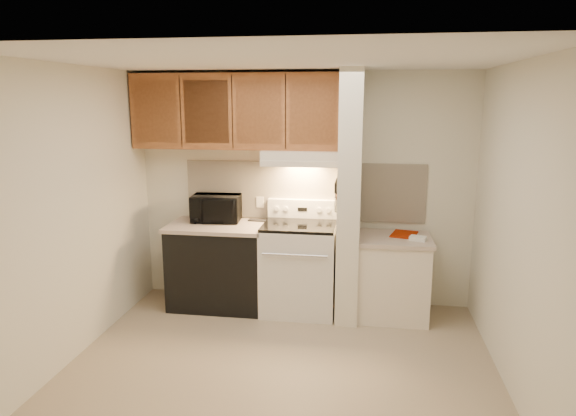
# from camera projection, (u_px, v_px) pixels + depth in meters

# --- Properties ---
(floor) EXTENTS (3.60, 3.60, 0.00)m
(floor) POSITION_uv_depth(u_px,v_px,m) (282.00, 363.00, 4.38)
(floor) COLOR tan
(floor) RESTS_ON ground
(ceiling) EXTENTS (3.60, 3.60, 0.00)m
(ceiling) POSITION_uv_depth(u_px,v_px,m) (281.00, 60.00, 3.86)
(ceiling) COLOR white
(ceiling) RESTS_ON wall_back
(wall_back) EXTENTS (3.60, 2.50, 0.02)m
(wall_back) POSITION_uv_depth(u_px,v_px,m) (304.00, 189.00, 5.57)
(wall_back) COLOR beige
(wall_back) RESTS_ON floor
(wall_left) EXTENTS (0.02, 3.00, 2.50)m
(wall_left) POSITION_uv_depth(u_px,v_px,m) (74.00, 214.00, 4.38)
(wall_left) COLOR beige
(wall_left) RESTS_ON floor
(wall_right) EXTENTS (0.02, 3.00, 2.50)m
(wall_right) POSITION_uv_depth(u_px,v_px,m) (517.00, 230.00, 3.86)
(wall_right) COLOR beige
(wall_right) RESTS_ON floor
(backsplash) EXTENTS (2.60, 0.02, 0.63)m
(backsplash) POSITION_uv_depth(u_px,v_px,m) (303.00, 191.00, 5.56)
(backsplash) COLOR white
(backsplash) RESTS_ON wall_back
(range_body) EXTENTS (0.76, 0.65, 0.92)m
(range_body) POSITION_uv_depth(u_px,v_px,m) (299.00, 269.00, 5.40)
(range_body) COLOR silver
(range_body) RESTS_ON floor
(oven_window) EXTENTS (0.50, 0.01, 0.30)m
(oven_window) POSITION_uv_depth(u_px,v_px,m) (295.00, 275.00, 5.09)
(oven_window) COLOR black
(oven_window) RESTS_ON range_body
(oven_handle) EXTENTS (0.65, 0.02, 0.02)m
(oven_handle) POSITION_uv_depth(u_px,v_px,m) (295.00, 255.00, 5.00)
(oven_handle) COLOR silver
(oven_handle) RESTS_ON range_body
(cooktop) EXTENTS (0.74, 0.64, 0.03)m
(cooktop) POSITION_uv_depth(u_px,v_px,m) (299.00, 225.00, 5.30)
(cooktop) COLOR black
(cooktop) RESTS_ON range_body
(range_backguard) EXTENTS (0.76, 0.08, 0.20)m
(range_backguard) POSITION_uv_depth(u_px,v_px,m) (303.00, 209.00, 5.55)
(range_backguard) COLOR silver
(range_backguard) RESTS_ON range_body
(range_display) EXTENTS (0.10, 0.01, 0.04)m
(range_display) POSITION_uv_depth(u_px,v_px,m) (302.00, 209.00, 5.51)
(range_display) COLOR black
(range_display) RESTS_ON range_backguard
(range_knob_left_outer) EXTENTS (0.05, 0.02, 0.05)m
(range_knob_left_outer) POSITION_uv_depth(u_px,v_px,m) (277.00, 209.00, 5.55)
(range_knob_left_outer) COLOR silver
(range_knob_left_outer) RESTS_ON range_backguard
(range_knob_left_inner) EXTENTS (0.05, 0.02, 0.05)m
(range_knob_left_inner) POSITION_uv_depth(u_px,v_px,m) (286.00, 209.00, 5.54)
(range_knob_left_inner) COLOR silver
(range_knob_left_inner) RESTS_ON range_backguard
(range_knob_right_inner) EXTENTS (0.05, 0.02, 0.05)m
(range_knob_right_inner) POSITION_uv_depth(u_px,v_px,m) (319.00, 210.00, 5.48)
(range_knob_right_inner) COLOR silver
(range_knob_right_inner) RESTS_ON range_backguard
(range_knob_right_outer) EXTENTS (0.05, 0.02, 0.05)m
(range_knob_right_outer) POSITION_uv_depth(u_px,v_px,m) (328.00, 210.00, 5.47)
(range_knob_right_outer) COLOR silver
(range_knob_right_outer) RESTS_ON range_backguard
(dishwasher_front) EXTENTS (1.00, 0.63, 0.87)m
(dishwasher_front) POSITION_uv_depth(u_px,v_px,m) (219.00, 267.00, 5.54)
(dishwasher_front) COLOR black
(dishwasher_front) RESTS_ON floor
(left_countertop) EXTENTS (1.04, 0.67, 0.04)m
(left_countertop) POSITION_uv_depth(u_px,v_px,m) (218.00, 226.00, 5.45)
(left_countertop) COLOR #BBA797
(left_countertop) RESTS_ON dishwasher_front
(spoon_rest) EXTENTS (0.22, 0.09, 0.01)m
(spoon_rest) POSITION_uv_depth(u_px,v_px,m) (258.00, 221.00, 5.58)
(spoon_rest) COLOR black
(spoon_rest) RESTS_ON left_countertop
(teal_jar) EXTENTS (0.11, 0.11, 0.10)m
(teal_jar) POSITION_uv_depth(u_px,v_px,m) (225.00, 215.00, 5.64)
(teal_jar) COLOR #2B6C69
(teal_jar) RESTS_ON left_countertop
(outlet) EXTENTS (0.08, 0.01, 0.12)m
(outlet) POSITION_uv_depth(u_px,v_px,m) (260.00, 202.00, 5.65)
(outlet) COLOR silver
(outlet) RESTS_ON backsplash
(microwave) EXTENTS (0.54, 0.39, 0.29)m
(microwave) POSITION_uv_depth(u_px,v_px,m) (216.00, 208.00, 5.56)
(microwave) COLOR black
(microwave) RESTS_ON left_countertop
(partition_pillar) EXTENTS (0.22, 0.70, 2.50)m
(partition_pillar) POSITION_uv_depth(u_px,v_px,m) (350.00, 197.00, 5.16)
(partition_pillar) COLOR silver
(partition_pillar) RESTS_ON floor
(pillar_trim) EXTENTS (0.01, 0.70, 0.04)m
(pillar_trim) POSITION_uv_depth(u_px,v_px,m) (338.00, 192.00, 5.16)
(pillar_trim) COLOR #9A592F
(pillar_trim) RESTS_ON partition_pillar
(knife_strip) EXTENTS (0.02, 0.42, 0.04)m
(knife_strip) POSITION_uv_depth(u_px,v_px,m) (337.00, 190.00, 5.11)
(knife_strip) COLOR black
(knife_strip) RESTS_ON partition_pillar
(knife_blade_a) EXTENTS (0.01, 0.03, 0.16)m
(knife_blade_a) POSITION_uv_depth(u_px,v_px,m) (335.00, 204.00, 4.97)
(knife_blade_a) COLOR silver
(knife_blade_a) RESTS_ON knife_strip
(knife_handle_a) EXTENTS (0.02, 0.02, 0.10)m
(knife_handle_a) POSITION_uv_depth(u_px,v_px,m) (335.00, 188.00, 4.96)
(knife_handle_a) COLOR black
(knife_handle_a) RESTS_ON knife_strip
(knife_blade_b) EXTENTS (0.01, 0.04, 0.18)m
(knife_blade_b) POSITION_uv_depth(u_px,v_px,m) (336.00, 203.00, 5.05)
(knife_blade_b) COLOR silver
(knife_blade_b) RESTS_ON knife_strip
(knife_handle_b) EXTENTS (0.02, 0.02, 0.10)m
(knife_handle_b) POSITION_uv_depth(u_px,v_px,m) (336.00, 187.00, 5.02)
(knife_handle_b) COLOR black
(knife_handle_b) RESTS_ON knife_strip
(knife_blade_c) EXTENTS (0.01, 0.04, 0.20)m
(knife_blade_c) POSITION_uv_depth(u_px,v_px,m) (336.00, 202.00, 5.15)
(knife_blade_c) COLOR silver
(knife_blade_c) RESTS_ON knife_strip
(knife_handle_c) EXTENTS (0.02, 0.02, 0.10)m
(knife_handle_c) POSITION_uv_depth(u_px,v_px,m) (336.00, 185.00, 5.10)
(knife_handle_c) COLOR black
(knife_handle_c) RESTS_ON knife_strip
(knife_blade_d) EXTENTS (0.01, 0.04, 0.16)m
(knife_blade_d) POSITION_uv_depth(u_px,v_px,m) (337.00, 198.00, 5.22)
(knife_blade_d) COLOR silver
(knife_blade_d) RESTS_ON knife_strip
(knife_handle_d) EXTENTS (0.02, 0.02, 0.10)m
(knife_handle_d) POSITION_uv_depth(u_px,v_px,m) (337.00, 184.00, 5.18)
(knife_handle_d) COLOR black
(knife_handle_d) RESTS_ON knife_strip
(knife_blade_e) EXTENTS (0.01, 0.04, 0.18)m
(knife_blade_e) POSITION_uv_depth(u_px,v_px,m) (337.00, 198.00, 5.29)
(knife_blade_e) COLOR silver
(knife_blade_e) RESTS_ON knife_strip
(knife_handle_e) EXTENTS (0.02, 0.02, 0.10)m
(knife_handle_e) POSITION_uv_depth(u_px,v_px,m) (337.00, 183.00, 5.25)
(knife_handle_e) COLOR black
(knife_handle_e) RESTS_ON knife_strip
(oven_mitt) EXTENTS (0.03, 0.10, 0.25)m
(oven_mitt) POSITION_uv_depth(u_px,v_px,m) (337.00, 200.00, 5.36)
(oven_mitt) COLOR slate
(oven_mitt) RESTS_ON partition_pillar
(right_cab_base) EXTENTS (0.70, 0.60, 0.81)m
(right_cab_base) POSITION_uv_depth(u_px,v_px,m) (393.00, 279.00, 5.27)
(right_cab_base) COLOR silver
(right_cab_base) RESTS_ON floor
(right_countertop) EXTENTS (0.74, 0.64, 0.04)m
(right_countertop) POSITION_uv_depth(u_px,v_px,m) (394.00, 239.00, 5.18)
(right_countertop) COLOR #BBA797
(right_countertop) RESTS_ON right_cab_base
(red_folder) EXTENTS (0.31, 0.37, 0.01)m
(red_folder) POSITION_uv_depth(u_px,v_px,m) (404.00, 234.00, 5.25)
(red_folder) COLOR #921C00
(red_folder) RESTS_ON right_countertop
(white_box) EXTENTS (0.18, 0.15, 0.04)m
(white_box) POSITION_uv_depth(u_px,v_px,m) (418.00, 238.00, 5.04)
(white_box) COLOR white
(white_box) RESTS_ON right_countertop
(range_hood) EXTENTS (0.78, 0.44, 0.15)m
(range_hood) POSITION_uv_depth(u_px,v_px,m) (301.00, 157.00, 5.28)
(range_hood) COLOR silver
(range_hood) RESTS_ON upper_cabinets
(hood_lip) EXTENTS (0.78, 0.04, 0.06)m
(hood_lip) POSITION_uv_depth(u_px,v_px,m) (299.00, 164.00, 5.08)
(hood_lip) COLOR silver
(hood_lip) RESTS_ON range_hood
(upper_cabinets) EXTENTS (2.18, 0.33, 0.77)m
(upper_cabinets) POSITION_uv_depth(u_px,v_px,m) (236.00, 112.00, 5.33)
(upper_cabinets) COLOR #9A592F
(upper_cabinets) RESTS_ON wall_back
(cab_door_a) EXTENTS (0.46, 0.01, 0.63)m
(cab_door_a) POSITION_uv_depth(u_px,v_px,m) (155.00, 112.00, 5.29)
(cab_door_a) COLOR #9A592F
(cab_door_a) RESTS_ON upper_cabinets
(cab_gap_a) EXTENTS (0.01, 0.01, 0.73)m
(cab_gap_a) POSITION_uv_depth(u_px,v_px,m) (181.00, 112.00, 5.25)
(cab_gap_a) COLOR black
(cab_gap_a) RESTS_ON upper_cabinets
(cab_door_b) EXTENTS (0.46, 0.01, 0.63)m
(cab_door_b) POSITION_uv_depth(u_px,v_px,m) (206.00, 112.00, 5.21)
(cab_door_b) COLOR #9A592F
(cab_door_b) RESTS_ON upper_cabinets
(cab_gap_b) EXTENTS (0.01, 0.01, 0.73)m
(cab_gap_b) POSITION_uv_depth(u_px,v_px,m) (232.00, 112.00, 5.17)
(cab_gap_b) COLOR black
(cab_gap_b) RESTS_ON upper_cabinets
(cab_door_c) EXTENTS (0.46, 0.01, 0.63)m
(cab_door_c) POSITION_uv_depth(u_px,v_px,m) (259.00, 112.00, 5.13)
(cab_door_c) COLOR #9A592F
(cab_door_c) RESTS_ON upper_cabinets
(cab_gap_c) EXTENTS (0.01, 0.01, 0.73)m
(cab_gap_c) POSITION_uv_depth(u_px,v_px,m) (286.00, 112.00, 5.09)
(cab_gap_c) COLOR black
(cab_gap_c) RESTS_ON upper_cabinets
(cab_door_d) EXTENTS (0.46, 0.01, 0.63)m
(cab_door_d) POSITION_uv_depth(u_px,v_px,m) (313.00, 112.00, 5.05)
(cab_door_d) COLOR #9A592F
(cab_door_d) RESTS_ON upper_cabinets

